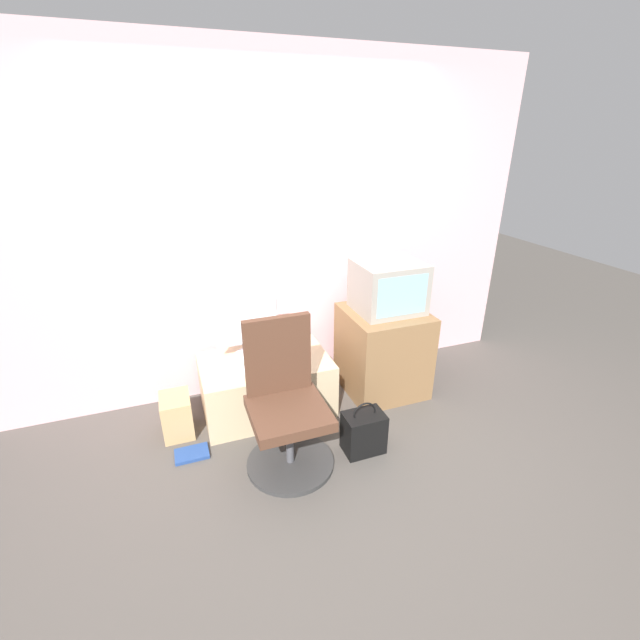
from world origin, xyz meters
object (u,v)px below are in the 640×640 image
object	(u,v)px
main_monitor	(248,329)
keyboard	(259,367)
cardboard_box_lower	(177,415)
handbag	(364,432)
mouse	(287,359)
book	(192,454)
crt_tv	(388,287)
office_chair	(286,410)

from	to	relation	value
main_monitor	keyboard	distance (m)	0.30
cardboard_box_lower	handbag	bearing A→B (deg)	-28.19
mouse	book	world-z (taller)	mouse
handbag	book	distance (m)	1.18
mouse	handbag	world-z (taller)	mouse
main_monitor	book	world-z (taller)	main_monitor
mouse	crt_tv	size ratio (longest dim) A/B	0.13
office_chair	main_monitor	bearing A→B (deg)	96.48
keyboard	mouse	size ratio (longest dim) A/B	5.18
mouse	handbag	distance (m)	0.78
keyboard	mouse	bearing A→B (deg)	6.86
book	office_chair	bearing A→B (deg)	-22.57
crt_tv	keyboard	bearing A→B (deg)	-176.00
keyboard	mouse	world-z (taller)	mouse
book	cardboard_box_lower	bearing A→B (deg)	102.68
main_monitor	book	distance (m)	0.95
cardboard_box_lower	book	xyz separation A→B (m)	(0.06, -0.28, -0.14)
cardboard_box_lower	handbag	size ratio (longest dim) A/B	0.78
mouse	crt_tv	bearing A→B (deg)	3.25
book	keyboard	bearing A→B (deg)	25.07
crt_tv	handbag	distance (m)	1.14
keyboard	office_chair	world-z (taller)	office_chair
office_chair	book	size ratio (longest dim) A/B	4.36
office_chair	book	distance (m)	0.76
crt_tv	cardboard_box_lower	world-z (taller)	crt_tv
office_chair	mouse	bearing A→B (deg)	72.73
cardboard_box_lower	book	size ratio (longest dim) A/B	1.34
crt_tv	handbag	bearing A→B (deg)	-126.49
handbag	mouse	bearing A→B (deg)	118.52
main_monitor	cardboard_box_lower	xyz separation A→B (m)	(-0.59, -0.18, -0.51)
keyboard	book	distance (m)	0.74
main_monitor	book	bearing A→B (deg)	-138.44
crt_tv	main_monitor	bearing A→B (deg)	173.12
mouse	main_monitor	bearing A→B (deg)	143.90
main_monitor	crt_tv	size ratio (longest dim) A/B	0.94
main_monitor	mouse	bearing A→B (deg)	-36.10
mouse	cardboard_box_lower	bearing A→B (deg)	-179.87
main_monitor	office_chair	size ratio (longest dim) A/B	0.49
mouse	book	distance (m)	0.93
mouse	book	size ratio (longest dim) A/B	0.30
office_chair	keyboard	bearing A→B (deg)	96.29
cardboard_box_lower	office_chair	bearing A→B (deg)	-38.58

